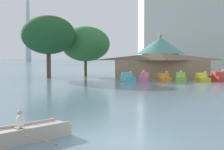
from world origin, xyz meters
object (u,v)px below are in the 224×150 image
Objects in this scene: green_roof_pavilion at (160,53)px; shoreline_tree_mid at (86,44)px; rowboat_with_rower at (26,134)px; pedal_boat_lime at (181,78)px; shoreline_tree_tall_left at (48,35)px; pedal_boat_pink at (144,78)px; pedal_boat_red at (219,77)px; pedal_boat_cyan at (127,78)px; background_building_block at (196,29)px; pedal_boat_yellow at (202,78)px; distant_broadcast_tower at (28,1)px; boathouse at (161,65)px; pedal_boat_orange at (164,78)px.

green_roof_pavilion is 1.09× the size of shoreline_tree_mid.
rowboat_with_rower is 1.42× the size of pedal_boat_lime.
shoreline_tree_tall_left is at bearing -101.77° from pedal_boat_lime.
pedal_boat_pink is 11.14m from pedal_boat_red.
background_building_block is (26.72, 58.66, 12.53)m from pedal_boat_cyan.
shoreline_tree_mid is at bearing -158.62° from green_roof_pavilion.
distant_broadcast_tower is (-85.52, 261.59, 56.54)m from pedal_boat_yellow.
pedal_boat_pink is at bearing 30.05° from rowboat_with_rower.
boathouse is (-4.80, 8.17, 1.84)m from pedal_boat_yellow.
shoreline_tree_tall_left is 64.01m from background_building_block.
background_building_block is at bearing 64.47° from green_roof_pavilion.
shoreline_tree_tall_left reaches higher than pedal_boat_lime.
pedal_boat_pink is 0.24× the size of shoreline_tree_tall_left.
green_roof_pavilion is 260.19m from distant_broadcast_tower.
pedal_boat_pink is 0.84× the size of pedal_boat_red.
shoreline_tree_tall_left is 0.07× the size of distant_broadcast_tower.
pedal_boat_red is at bearing -46.43° from boathouse.
boathouse is 0.12× the size of distant_broadcast_tower.
pedal_boat_red reaches higher than pedal_boat_pink.
pedal_boat_lime is (2.37, -0.93, 0.07)m from pedal_boat_orange.
shoreline_tree_tall_left is at bearing 177.36° from boathouse.
rowboat_with_rower is at bearing -81.77° from shoreline_tree_tall_left.
pedal_boat_pink is 0.98× the size of pedal_boat_orange.
pedal_boat_yellow is 280.96m from distant_broadcast_tower.
pedal_boat_lime is 3.12m from pedal_boat_yellow.
pedal_boat_lime is at bearing 56.13° from pedal_boat_orange.
distant_broadcast_tower reaches higher than boathouse.
pedal_boat_pink reaches higher than rowboat_with_rower.
green_roof_pavilion is (0.42, 20.26, 3.98)m from pedal_boat_lime.
pedal_boat_orange is 8.17m from pedal_boat_red.
shoreline_tree_tall_left reaches higher than pedal_boat_red.
shoreline_tree_mid is (-18.15, 14.53, 5.70)m from pedal_boat_yellow.
distant_broadcast_tower is (-74.38, 261.41, 56.50)m from pedal_boat_cyan.
rowboat_with_rower is 38.89m from pedal_boat_yellow.
green_roof_pavilion reaches higher than pedal_boat_lime.
pedal_boat_orange is 0.02× the size of distant_broadcast_tower.
pedal_boat_cyan is 0.32× the size of shoreline_tree_mid.
shoreline_tree_tall_left is at bearing -138.38° from shoreline_tree_mid.
distant_broadcast_tower is at bearing 107.67° from boathouse.
pedal_boat_orange is 5.62m from pedal_boat_yellow.
boathouse is at bearing -25.48° from shoreline_tree_mid.
pedal_boat_orange is 21.56m from shoreline_tree_tall_left.
pedal_boat_red is 21.29m from green_roof_pavilion.
pedal_boat_cyan is 5.76m from pedal_boat_orange.
background_building_block is at bearing 159.88° from pedal_boat_yellow.
pedal_boat_orange is 0.86× the size of pedal_boat_red.
distant_broadcast_tower is at bearing 108.97° from green_roof_pavilion.
pedal_boat_pink reaches higher than pedal_boat_orange.
pedal_boat_pink is 0.02× the size of distant_broadcast_tower.
green_roof_pavilion is at bearing -176.50° from pedal_boat_red.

